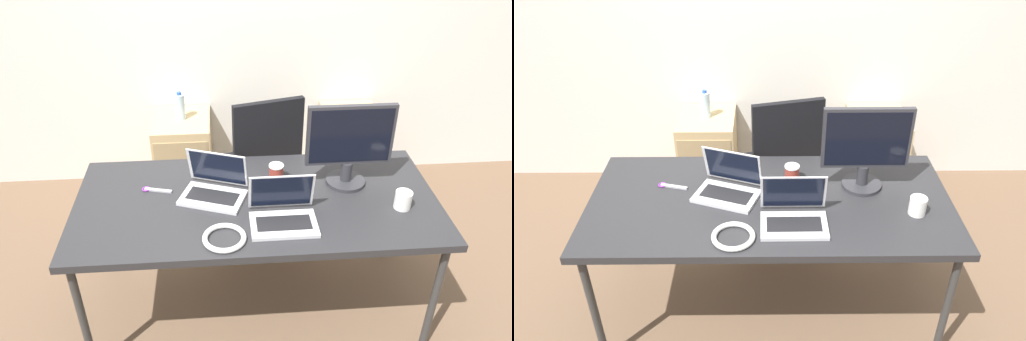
% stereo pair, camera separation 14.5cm
% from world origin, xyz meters
% --- Properties ---
extents(ground_plane, '(14.00, 14.00, 0.00)m').
position_xyz_m(ground_plane, '(0.00, 0.00, 0.00)').
color(ground_plane, brown).
extents(wall_back, '(10.00, 0.05, 2.60)m').
position_xyz_m(wall_back, '(0.00, 1.49, 1.30)').
color(wall_back, silver).
rests_on(wall_back, ground_plane).
extents(desk, '(1.87, 0.87, 0.76)m').
position_xyz_m(desk, '(0.00, 0.00, 0.72)').
color(desk, '#28282B').
rests_on(desk, ground_plane).
extents(office_chair, '(0.58, 0.62, 1.06)m').
position_xyz_m(office_chair, '(0.07, 0.74, 0.39)').
color(office_chair, '#232326').
rests_on(office_chair, ground_plane).
extents(cabinet_left, '(0.41, 0.49, 0.64)m').
position_xyz_m(cabinet_left, '(-0.46, 1.21, 0.32)').
color(cabinet_left, tan).
rests_on(cabinet_left, ground_plane).
extents(cabinet_right, '(0.41, 0.49, 0.64)m').
position_xyz_m(cabinet_right, '(0.81, 1.21, 0.32)').
color(cabinet_right, tan).
rests_on(cabinet_right, ground_plane).
extents(water_bottle, '(0.07, 0.07, 0.21)m').
position_xyz_m(water_bottle, '(-0.46, 1.22, 0.74)').
color(water_bottle, silver).
rests_on(water_bottle, cabinet_left).
extents(laptop_left, '(0.32, 0.25, 0.22)m').
position_xyz_m(laptop_left, '(0.11, -0.19, 0.81)').
color(laptop_left, silver).
rests_on(laptop_left, desk).
extents(laptop_right, '(0.37, 0.34, 0.22)m').
position_xyz_m(laptop_right, '(-0.22, 0.06, 0.81)').
color(laptop_right, silver).
rests_on(laptop_right, desk).
extents(monitor, '(0.45, 0.21, 0.46)m').
position_xyz_m(monitor, '(0.49, 0.12, 1.00)').
color(monitor, '#2D2D33').
rests_on(monitor, desk).
extents(mouse, '(0.04, 0.06, 0.03)m').
position_xyz_m(mouse, '(0.20, 0.02, 0.78)').
color(mouse, silver).
rests_on(mouse, desk).
extents(coffee_cup_white, '(0.08, 0.08, 0.09)m').
position_xyz_m(coffee_cup_white, '(0.73, -0.12, 0.81)').
color(coffee_cup_white, white).
rests_on(coffee_cup_white, desk).
extents(coffee_cup_brown, '(0.08, 0.08, 0.09)m').
position_xyz_m(coffee_cup_brown, '(0.12, 0.18, 0.81)').
color(coffee_cup_brown, maroon).
rests_on(coffee_cup_brown, desk).
extents(cable_coil, '(0.21, 0.21, 0.03)m').
position_xyz_m(cable_coil, '(-0.17, -0.31, 0.78)').
color(cable_coil, white).
rests_on(cable_coil, desk).
extents(scissors, '(0.17, 0.07, 0.01)m').
position_xyz_m(scissors, '(-0.54, 0.12, 0.77)').
color(scissors, '#B2B2B7').
rests_on(scissors, desk).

